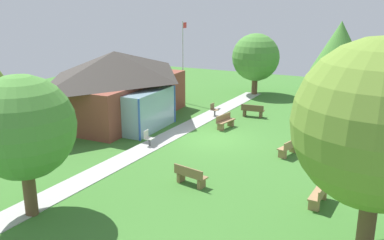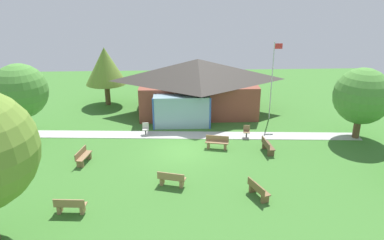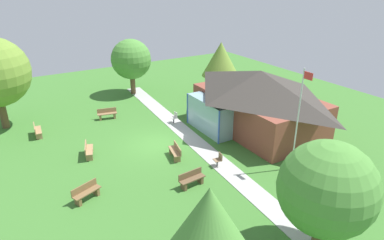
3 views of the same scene
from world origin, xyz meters
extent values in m
plane|color=#3D752D|center=(0.00, 0.00, 0.00)|extent=(44.00, 44.00, 0.00)
cube|color=brown|center=(1.38, 7.58, 1.33)|extent=(9.18, 5.56, 2.65)
pyramid|color=#38332D|center=(1.38, 7.58, 3.51)|extent=(10.18, 6.56, 1.72)
cube|color=#8CB2BF|center=(0.01, 4.20, 1.19)|extent=(4.13, 1.20, 2.39)
cylinder|color=#3359B2|center=(-2.06, 3.60, 1.19)|extent=(0.12, 0.12, 2.39)
cylinder|color=#3359B2|center=(2.07, 3.60, 1.19)|extent=(0.12, 0.12, 2.39)
cube|color=#ADADA8|center=(0.00, 2.47, 0.01)|extent=(24.90, 2.90, 0.03)
cylinder|color=silver|center=(6.91, 5.46, 3.04)|extent=(0.08, 0.08, 6.07)
cube|color=red|center=(7.21, 5.46, 5.72)|extent=(0.60, 0.02, 0.40)
cube|color=#9E7A51|center=(-0.70, -4.34, 0.45)|extent=(1.56, 0.85, 0.06)
cube|color=#9E7A51|center=(-1.23, -4.18, 0.20)|extent=(0.27, 0.43, 0.39)
cube|color=#9E7A51|center=(-0.17, -4.50, 0.20)|extent=(0.27, 0.43, 0.39)
cube|color=#9E7A51|center=(-0.75, -4.52, 0.66)|extent=(1.46, 0.48, 0.36)
cube|color=olive|center=(-6.00, -1.47, 0.45)|extent=(0.74, 1.56, 0.06)
cube|color=olive|center=(-5.89, -0.93, 0.20)|extent=(0.42, 0.24, 0.39)
cube|color=olive|center=(-6.12, -2.00, 0.20)|extent=(0.42, 0.24, 0.39)
cube|color=olive|center=(-6.19, -1.43, 0.66)|extent=(0.37, 1.48, 0.36)
cube|color=olive|center=(2.22, 0.17, 0.45)|extent=(1.56, 0.75, 0.06)
cube|color=olive|center=(2.76, 0.05, 0.20)|extent=(0.24, 0.42, 0.39)
cube|color=olive|center=(1.68, 0.29, 0.20)|extent=(0.24, 0.42, 0.39)
cube|color=olive|center=(2.26, 0.36, 0.66)|extent=(1.48, 0.38, 0.36)
cube|color=brown|center=(3.75, -5.68, 0.45)|extent=(0.97, 1.56, 0.06)
cube|color=brown|center=(3.55, -5.17, 0.20)|extent=(0.43, 0.30, 0.39)
cube|color=brown|center=(3.95, -6.19, 0.20)|extent=(0.43, 0.30, 0.39)
cube|color=brown|center=(3.57, -5.75, 0.66)|extent=(0.61, 1.42, 0.36)
cube|color=brown|center=(5.44, -0.49, 0.45)|extent=(0.57, 1.53, 0.06)
cube|color=brown|center=(5.39, 0.06, 0.20)|extent=(0.41, 0.19, 0.39)
cube|color=brown|center=(5.49, -1.04, 0.20)|extent=(0.41, 0.19, 0.39)
cube|color=brown|center=(5.25, -0.51, 0.66)|extent=(0.19, 1.50, 0.36)
cube|color=#9E7A51|center=(-5.50, -6.64, 0.45)|extent=(1.53, 0.56, 0.06)
cube|color=#9E7A51|center=(-6.05, -6.60, 0.20)|extent=(0.19, 0.41, 0.39)
cube|color=#9E7A51|center=(-4.95, -6.68, 0.20)|extent=(0.19, 0.41, 0.39)
cube|color=#9E7A51|center=(-5.51, -6.83, 0.66)|extent=(1.50, 0.18, 0.36)
cube|color=#8C6B4C|center=(4.46, 1.84, 0.44)|extent=(0.50, 0.50, 0.04)
cube|color=#8C6B4C|center=(4.49, 2.04, 0.66)|extent=(0.44, 0.10, 0.40)
cylinder|color=#4C4C51|center=(4.46, 1.84, 0.21)|extent=(0.10, 0.10, 0.42)
cylinder|color=#4C4C51|center=(4.46, 1.84, 0.01)|extent=(0.36, 0.36, 0.02)
cube|color=beige|center=(-2.59, 2.66, 0.44)|extent=(0.46, 0.46, 0.04)
cube|color=beige|center=(-2.59, 2.86, 0.66)|extent=(0.44, 0.06, 0.40)
cylinder|color=#4C4C51|center=(-2.59, 2.66, 0.21)|extent=(0.10, 0.10, 0.42)
cylinder|color=#4C4C51|center=(-2.59, 2.66, 0.01)|extent=(0.36, 0.36, 0.02)
cylinder|color=brown|center=(-10.86, 2.68, 0.98)|extent=(0.47, 0.47, 1.96)
sphere|color=#4C8C38|center=(-10.86, 2.68, 3.35)|extent=(3.70, 3.70, 3.70)
cylinder|color=brown|center=(12.08, 1.52, 0.81)|extent=(0.47, 0.47, 1.61)
sphere|color=#4C8C38|center=(12.08, 1.52, 3.04)|extent=(3.80, 3.80, 3.80)
cylinder|color=brown|center=(13.25, -4.70, 1.14)|extent=(0.49, 0.49, 2.28)
cone|color=#4C8C38|center=(13.25, -4.70, 4.13)|extent=(4.11, 4.11, 3.70)
cylinder|color=brown|center=(-8.34, -8.51, 1.19)|extent=(0.53, 0.53, 2.38)
sphere|color=olive|center=(-8.34, -8.51, 4.24)|extent=(4.96, 4.96, 4.96)
camera|label=1|loc=(-21.00, -8.74, 7.68)|focal=39.87mm
camera|label=2|loc=(-0.42, -22.35, 10.71)|focal=35.67mm
camera|label=3|loc=(18.72, -8.46, 10.52)|focal=31.71mm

